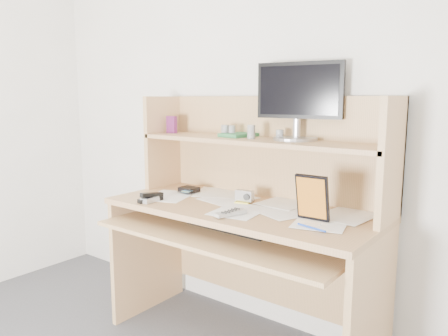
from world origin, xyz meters
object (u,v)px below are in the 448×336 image
Objects in this scene: desk at (249,214)px; tv_remote at (231,213)px; game_case at (312,198)px; monitor at (299,99)px; keyboard at (232,225)px.

desk is 8.57× the size of tv_remote.
game_case is at bearing -15.59° from desk.
game_case is at bearing -56.77° from monitor.
tv_remote is 0.79× the size of game_case.
tv_remote reaches higher than keyboard.
keyboard is at bearing -93.19° from desk.
monitor is at bearing 90.38° from tv_remote.
desk is at bearing -148.98° from monitor.
desk is 3.05× the size of keyboard.
monitor is at bearing 37.62° from desk.
monitor is (0.20, 0.29, 0.62)m from keyboard.
monitor reaches higher than tv_remote.
keyboard is at bearing -178.03° from game_case.
game_case is (0.42, 0.03, 0.19)m from keyboard.
desk is at bearing 88.26° from keyboard.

